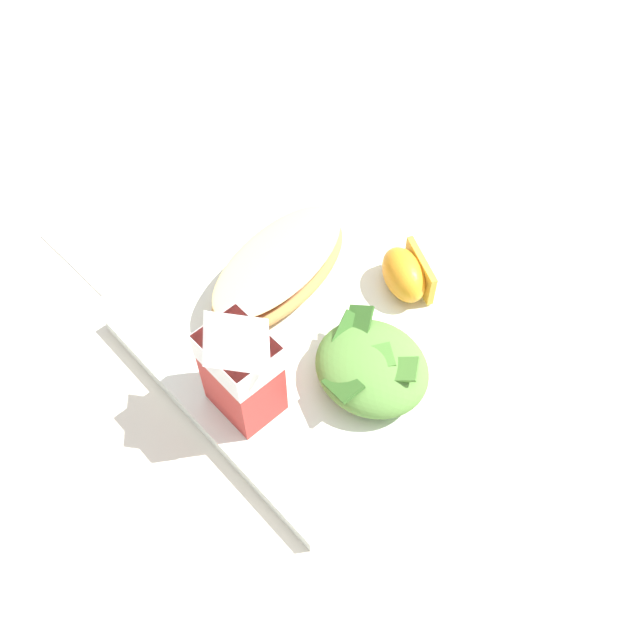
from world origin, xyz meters
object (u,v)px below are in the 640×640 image
(white_plate, at_px, (320,331))
(green_salad_pile, at_px, (371,367))
(milk_carton, at_px, (240,364))
(orange_wedge_front, at_px, (406,274))
(paper_napkin, at_px, (116,236))
(cheesy_pizza_bread, at_px, (279,269))

(white_plate, distance_m, green_salad_pile, 0.08)
(milk_carton, xyz_separation_m, orange_wedge_front, (-0.01, -0.19, -0.04))
(orange_wedge_front, relative_size, paper_napkin, 0.63)
(paper_napkin, bearing_deg, orange_wedge_front, -148.24)
(green_salad_pile, distance_m, milk_carton, 0.11)
(white_plate, relative_size, green_salad_pile, 2.79)
(milk_carton, bearing_deg, paper_napkin, -6.53)
(white_plate, height_order, green_salad_pile, green_salad_pile)
(white_plate, xyz_separation_m, cheesy_pizza_bread, (0.06, -0.01, 0.03))
(white_plate, distance_m, milk_carton, 0.12)
(orange_wedge_front, distance_m, paper_napkin, 0.30)
(white_plate, xyz_separation_m, green_salad_pile, (-0.07, 0.01, 0.03))
(milk_carton, distance_m, paper_napkin, 0.26)
(cheesy_pizza_bread, height_order, milk_carton, milk_carton)
(cheesy_pizza_bread, relative_size, orange_wedge_front, 2.61)
(cheesy_pizza_bread, bearing_deg, orange_wedge_front, -136.57)
(white_plate, bearing_deg, orange_wedge_front, -103.22)
(green_salad_pile, bearing_deg, milk_carton, 58.84)
(paper_napkin, bearing_deg, white_plate, -163.50)
(milk_carton, bearing_deg, orange_wedge_front, -91.84)
(white_plate, bearing_deg, green_salad_pile, 174.74)
(green_salad_pile, xyz_separation_m, orange_wedge_front, (0.05, -0.10, -0.00))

